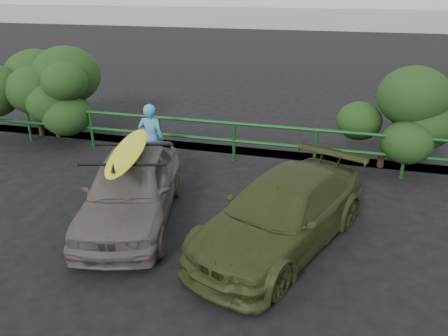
% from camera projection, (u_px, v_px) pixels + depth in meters
% --- Properties ---
extents(ground, '(80.00, 80.00, 0.00)m').
position_uv_depth(ground, '(95.00, 269.00, 6.90)').
color(ground, black).
extents(ocean, '(200.00, 200.00, 0.00)m').
position_uv_depth(ocean, '(324.00, 17.00, 60.22)').
color(ocean, slate).
rests_on(ocean, ground).
extents(guardrail, '(14.00, 0.08, 1.04)m').
position_uv_depth(guardrail, '(196.00, 139.00, 11.14)').
color(guardrail, '#154C1C').
rests_on(guardrail, ground).
extents(shrub_left, '(3.20, 2.40, 2.33)m').
position_uv_depth(shrub_left, '(40.00, 98.00, 12.41)').
color(shrub_left, '#1F4017').
rests_on(shrub_left, ground).
extents(shrub_right, '(3.20, 2.40, 2.33)m').
position_uv_depth(shrub_right, '(406.00, 124.00, 10.12)').
color(shrub_right, '#1F4017').
rests_on(shrub_right, ground).
extents(sedan, '(2.45, 4.10, 1.31)m').
position_uv_depth(sedan, '(132.00, 188.00, 8.13)').
color(sedan, '#5D5553').
rests_on(sedan, ground).
extents(olive_vehicle, '(3.07, 4.42, 1.19)m').
position_uv_depth(olive_vehicle, '(282.00, 213.00, 7.37)').
color(olive_vehicle, '#343C1A').
rests_on(olive_vehicle, ground).
extents(man, '(0.63, 0.43, 1.67)m').
position_uv_depth(man, '(151.00, 139.00, 10.15)').
color(man, '#4197C4').
rests_on(man, ground).
extents(roof_rack, '(1.73, 1.40, 0.05)m').
position_uv_depth(roof_rack, '(128.00, 154.00, 7.86)').
color(roof_rack, black).
rests_on(roof_rack, sedan).
extents(surfboard, '(1.14, 2.59, 0.08)m').
position_uv_depth(surfboard, '(128.00, 151.00, 7.84)').
color(surfboard, '#D2DB17').
rests_on(surfboard, roof_rack).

